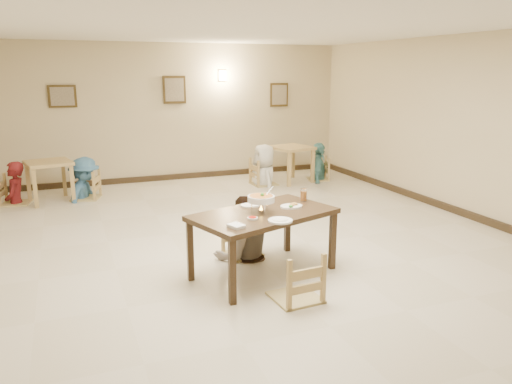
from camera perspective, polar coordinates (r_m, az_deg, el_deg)
name	(u,v)px	position (r m, az deg, el deg)	size (l,w,h in m)	color
floor	(250,251)	(6.87, -0.73, -6.77)	(10.00, 10.00, 0.00)	beige
ceiling	(249,21)	(6.47, -0.82, 18.99)	(10.00, 10.00, 0.00)	silver
wall_back	(170,113)	(11.30, -9.76, 8.91)	(10.00, 10.00, 0.00)	#C5B491
wall_right	(486,130)	(8.73, 24.83, 6.50)	(10.00, 10.00, 0.00)	#C5B491
baseboard_back	(173,177)	(11.48, -9.44, 1.72)	(8.00, 0.06, 0.12)	#2E2215
baseboard_right	(475,217)	(8.97, 23.78, -2.64)	(0.06, 10.00, 0.12)	#2E2215
picture_a	(62,96)	(11.01, -21.26, 10.16)	(0.55, 0.04, 0.45)	#392A13
picture_b	(174,90)	(11.25, -9.31, 11.46)	(0.50, 0.04, 0.60)	#392A13
picture_c	(279,95)	(12.03, 2.66, 11.03)	(0.45, 0.04, 0.55)	#392A13
wall_sconce	(222,76)	(11.52, -3.88, 13.14)	(0.16, 0.05, 0.22)	#FFD88C
main_table	(264,219)	(5.91, 0.86, -3.06)	(1.88, 1.41, 0.78)	#392717
chair_far	(242,222)	(6.61, -1.60, -3.45)	(0.43, 0.43, 0.92)	tan
chair_near	(296,253)	(5.34, 4.63, -6.99)	(0.49, 0.49, 1.05)	tan
main_diner	(243,196)	(6.44, -1.48, -0.43)	(0.81, 0.63, 1.67)	gray
curry_warmer	(261,199)	(5.81, 0.59, -0.80)	(0.36, 0.32, 0.29)	silver
rice_plate_far	(251,205)	(6.14, -0.59, -1.49)	(0.26, 0.26, 0.06)	white
rice_plate_near	(280,220)	(5.52, 2.79, -3.25)	(0.27, 0.27, 0.06)	white
fried_plate	(291,206)	(6.09, 4.06, -1.59)	(0.28, 0.28, 0.06)	white
chili_dish	(252,218)	(5.60, -0.41, -3.00)	(0.12, 0.12, 0.03)	white
napkin_cutlery	(236,226)	(5.32, -2.26, -3.88)	(0.21, 0.28, 0.03)	white
drink_glass	(303,195)	(6.40, 5.45, -0.36)	(0.08, 0.08, 0.16)	white
bg_table_left	(49,169)	(10.06, -22.60, 2.49)	(0.92, 0.92, 0.77)	tan
bg_table_right	(291,153)	(11.01, 4.06, 4.50)	(0.97, 0.97, 0.79)	tan
bg_chair_ll	(13,177)	(10.16, -25.98, 1.58)	(0.49, 0.49, 1.03)	tan
bg_chair_lr	(84,172)	(10.07, -19.06, 2.17)	(0.49, 0.49, 1.05)	tan
bg_chair_rl	(264,160)	(10.72, 0.92, 3.65)	(0.50, 0.50, 1.07)	tan
bg_chair_rr	(318,159)	(11.32, 7.14, 3.82)	(0.46, 0.46, 0.97)	tan
bg_diner_a	(12,162)	(10.12, -26.14, 3.11)	(0.58, 0.38, 1.58)	maroon
bg_diner_b	(83,157)	(10.02, -19.18, 3.77)	(1.05, 0.60, 1.62)	teal
bg_diner_c	(264,144)	(10.67, 0.93, 5.47)	(0.86, 0.56, 1.76)	silver
bg_diner_d	(319,143)	(11.27, 7.20, 5.61)	(0.99, 0.41, 1.68)	teal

